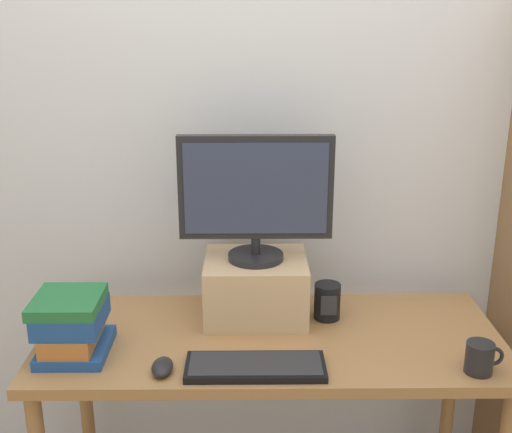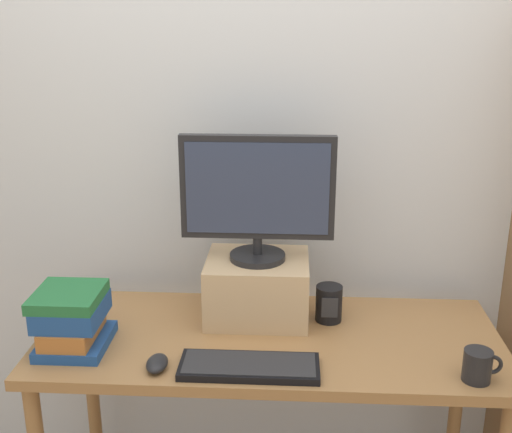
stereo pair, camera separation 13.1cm
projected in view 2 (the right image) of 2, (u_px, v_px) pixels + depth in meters
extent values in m
cube|color=silver|center=(275.00, 150.00, 2.38)|extent=(7.00, 0.08, 2.60)
cube|color=#9E7042|center=(270.00, 340.00, 2.12)|extent=(1.52, 0.63, 0.04)
cylinder|color=#9E7042|center=(92.00, 389.00, 2.53)|extent=(0.05, 0.05, 0.73)
cylinder|color=#9E7042|center=(457.00, 401.00, 2.45)|extent=(0.05, 0.05, 0.73)
cube|color=tan|center=(257.00, 287.00, 2.23)|extent=(0.35, 0.29, 0.21)
cylinder|color=black|center=(257.00, 256.00, 2.19)|extent=(0.19, 0.19, 0.02)
cylinder|color=black|center=(258.00, 245.00, 2.18)|extent=(0.03, 0.03, 0.06)
cube|color=black|center=(258.00, 187.00, 2.11)|extent=(0.51, 0.04, 0.35)
cube|color=#2D3851|center=(257.00, 189.00, 2.10)|extent=(0.47, 0.00, 0.31)
cube|color=black|center=(249.00, 367.00, 1.91)|extent=(0.42, 0.16, 0.02)
cube|color=#28282B|center=(249.00, 363.00, 1.91)|extent=(0.39, 0.14, 0.00)
ellipsoid|color=black|center=(157.00, 363.00, 1.92)|extent=(0.06, 0.10, 0.04)
cube|color=navy|center=(76.00, 341.00, 2.05)|extent=(0.21, 0.24, 0.03)
cube|color=#AD662D|center=(72.00, 329.00, 2.03)|extent=(0.15, 0.23, 0.06)
cube|color=navy|center=(71.00, 311.00, 2.02)|extent=(0.20, 0.22, 0.07)
cube|color=#236B38|center=(68.00, 296.00, 2.00)|extent=(0.20, 0.22, 0.04)
cylinder|color=black|center=(477.00, 366.00, 1.85)|extent=(0.08, 0.08, 0.10)
torus|color=black|center=(492.00, 365.00, 1.84)|extent=(0.06, 0.01, 0.06)
cylinder|color=black|center=(329.00, 303.00, 2.20)|extent=(0.09, 0.09, 0.13)
cube|color=#2D2D30|center=(330.00, 308.00, 2.16)|extent=(0.05, 0.00, 0.07)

